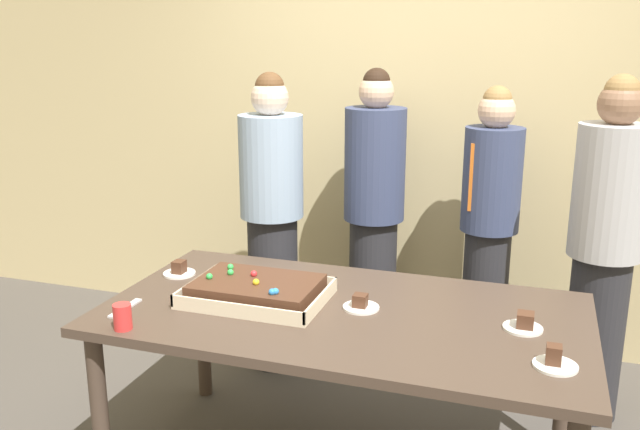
{
  "coord_description": "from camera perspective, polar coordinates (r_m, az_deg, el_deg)",
  "views": [
    {
      "loc": [
        0.72,
        -2.44,
        1.85
      ],
      "look_at": [
        -0.15,
        0.15,
        1.13
      ],
      "focal_mm": 37.52,
      "sensor_mm": 36.0,
      "label": 1
    }
  ],
  "objects": [
    {
      "name": "interior_back_panel",
      "position": [
        4.12,
        8.58,
        9.78
      ],
      "size": [
        8.0,
        0.12,
        3.0
      ],
      "primitive_type": "cube",
      "color": "#CCB784",
      "rests_on": "ground_plane"
    },
    {
      "name": "person_serving_front",
      "position": [
        3.74,
        14.19,
        -1.23
      ],
      "size": [
        0.31,
        0.31,
        1.62
      ],
      "rotation": [
        0.0,
        0.0,
        -2.2
      ],
      "color": "#28282D",
      "rests_on": "ground_plane"
    },
    {
      "name": "sheet_cake",
      "position": [
        2.85,
        -5.41,
        -6.43
      ],
      "size": [
        0.58,
        0.42,
        0.11
      ],
      "color": "beige",
      "rests_on": "party_table"
    },
    {
      "name": "person_far_right_suit",
      "position": [
        3.86,
        4.61,
        0.18
      ],
      "size": [
        0.35,
        0.35,
        1.7
      ],
      "rotation": [
        0.0,
        0.0,
        -1.74
      ],
      "color": "#28282D",
      "rests_on": "ground_plane"
    },
    {
      "name": "plated_slice_near_left",
      "position": [
        2.69,
        17.01,
        -8.87
      ],
      "size": [
        0.15,
        0.15,
        0.07
      ],
      "color": "white",
      "rests_on": "party_table"
    },
    {
      "name": "cake_server_utensil",
      "position": [
        2.87,
        -16.27,
        -7.63
      ],
      "size": [
        0.03,
        0.2,
        0.01
      ],
      "primitive_type": "cube",
      "color": "silver",
      "rests_on": "party_table"
    },
    {
      "name": "plated_slice_far_left",
      "position": [
        2.76,
        3.49,
        -7.63
      ],
      "size": [
        0.15,
        0.15,
        0.06
      ],
      "color": "white",
      "rests_on": "party_table"
    },
    {
      "name": "party_table",
      "position": [
        2.79,
        1.99,
        -9.56
      ],
      "size": [
        1.95,
        1.03,
        0.78
      ],
      "color": "#47382D",
      "rests_on": "ground_plane"
    },
    {
      "name": "plated_slice_near_right",
      "position": [
        3.21,
        -11.91,
        -4.66
      ],
      "size": [
        0.15,
        0.15,
        0.07
      ],
      "color": "white",
      "rests_on": "party_table"
    },
    {
      "name": "drink_cup_nearest",
      "position": [
        2.67,
        -16.49,
        -8.33
      ],
      "size": [
        0.07,
        0.07,
        0.1
      ],
      "primitive_type": "cylinder",
      "color": "red",
      "rests_on": "party_table"
    },
    {
      "name": "plated_slice_far_right",
      "position": [
        2.43,
        19.38,
        -11.65
      ],
      "size": [
        0.15,
        0.15,
        0.08
      ],
      "color": "white",
      "rests_on": "party_table"
    },
    {
      "name": "person_green_shirt_behind",
      "position": [
        3.74,
        -4.1,
        -0.42
      ],
      "size": [
        0.35,
        0.35,
        1.68
      ],
      "rotation": [
        0.0,
        0.0,
        -1.25
      ],
      "color": "#28282D",
      "rests_on": "ground_plane"
    },
    {
      "name": "person_striped_tie_right",
      "position": [
        3.47,
        23.08,
        -2.6
      ],
      "size": [
        0.34,
        0.34,
        1.7
      ],
      "rotation": [
        0.0,
        0.0,
        -2.58
      ],
      "color": "#28282D",
      "rests_on": "ground_plane"
    }
  ]
}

